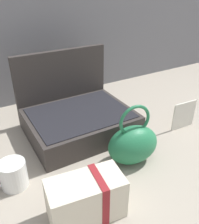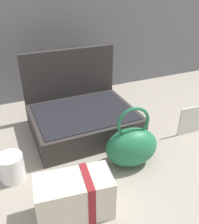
{
  "view_description": "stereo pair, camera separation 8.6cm",
  "coord_description": "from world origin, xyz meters",
  "px_view_note": "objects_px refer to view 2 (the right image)",
  "views": [
    {
      "loc": [
        -0.38,
        -0.67,
        0.59
      ],
      "look_at": [
        -0.0,
        -0.02,
        0.18
      ],
      "focal_mm": 39.59,
      "sensor_mm": 36.0,
      "label": 1
    },
    {
      "loc": [
        -0.3,
        -0.71,
        0.59
      ],
      "look_at": [
        -0.0,
        -0.02,
        0.18
      ],
      "focal_mm": 39.59,
      "sensor_mm": 36.0,
      "label": 2
    }
  ],
  "objects_px": {
    "cream_toiletry_bag": "(76,196)",
    "teal_pouch_handbag": "(132,146)",
    "open_suitcase": "(81,114)",
    "info_card_left": "(191,120)",
    "coffee_mug": "(10,168)"
  },
  "relations": [
    {
      "from": "open_suitcase",
      "to": "teal_pouch_handbag",
      "type": "xyz_separation_m",
      "value": [
        0.08,
        -0.29,
        0.0
      ]
    },
    {
      "from": "open_suitcase",
      "to": "cream_toiletry_bag",
      "type": "distance_m",
      "value": 0.44
    },
    {
      "from": "info_card_left",
      "to": "cream_toiletry_bag",
      "type": "bearing_deg",
      "value": -158.03
    },
    {
      "from": "teal_pouch_handbag",
      "to": "cream_toiletry_bag",
      "type": "height_order",
      "value": "teal_pouch_handbag"
    },
    {
      "from": "open_suitcase",
      "to": "teal_pouch_handbag",
      "type": "height_order",
      "value": "open_suitcase"
    },
    {
      "from": "teal_pouch_handbag",
      "to": "coffee_mug",
      "type": "relative_size",
      "value": 1.89
    },
    {
      "from": "open_suitcase",
      "to": "info_card_left",
      "type": "relative_size",
      "value": 3.38
    },
    {
      "from": "teal_pouch_handbag",
      "to": "info_card_left",
      "type": "bearing_deg",
      "value": 12.03
    },
    {
      "from": "open_suitcase",
      "to": "coffee_mug",
      "type": "bearing_deg",
      "value": -148.4
    },
    {
      "from": "cream_toiletry_bag",
      "to": "teal_pouch_handbag",
      "type": "bearing_deg",
      "value": 26.61
    },
    {
      "from": "cream_toiletry_bag",
      "to": "info_card_left",
      "type": "relative_size",
      "value": 1.75
    },
    {
      "from": "open_suitcase",
      "to": "cream_toiletry_bag",
      "type": "height_order",
      "value": "open_suitcase"
    },
    {
      "from": "open_suitcase",
      "to": "teal_pouch_handbag",
      "type": "distance_m",
      "value": 0.3
    },
    {
      "from": "open_suitcase",
      "to": "info_card_left",
      "type": "bearing_deg",
      "value": -27.9
    },
    {
      "from": "teal_pouch_handbag",
      "to": "coffee_mug",
      "type": "xyz_separation_m",
      "value": [
        -0.4,
        0.09,
        -0.03
      ]
    }
  ]
}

